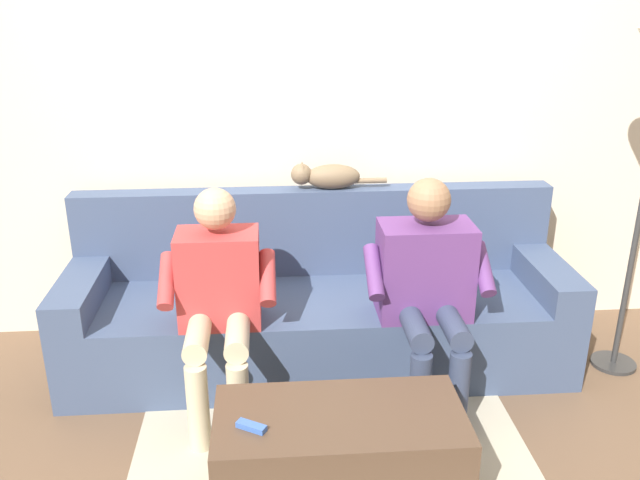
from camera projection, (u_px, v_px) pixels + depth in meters
The scene contains 9 objects.
ground_plane at pixel (330, 439), 3.09m from camera, with size 8.00×8.00×0.00m, color brown.
back_wall at pixel (312, 99), 3.72m from camera, with size 5.77×0.06×2.75m, color beige.
couch at pixel (318, 311), 3.66m from camera, with size 2.67×0.78×0.92m.
coffee_table at pixel (339, 458), 2.66m from camera, with size 0.98×0.48×0.42m.
person_left_seated at pixel (427, 280), 3.23m from camera, with size 0.61×0.59×1.13m.
person_right_seated at pixel (218, 292), 3.14m from camera, with size 0.54×0.59×1.10m.
cat_on_backrest at pixel (327, 176), 3.67m from camera, with size 0.53×0.14×0.15m.
remote_blue at pixel (251, 426), 2.49m from camera, with size 0.12×0.04×0.02m, color #3860B7.
floor_rug at pixel (336, 477), 2.85m from camera, with size 1.78×1.74×0.01m, color #B7AD93.
Camera 1 is at (0.25, 3.14, 1.97)m, focal length 37.46 mm.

